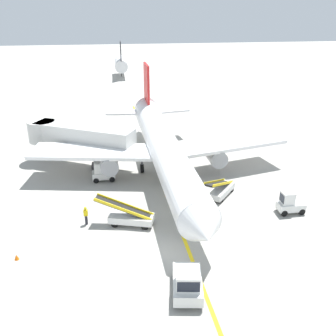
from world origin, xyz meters
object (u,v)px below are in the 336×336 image
Objects in this scene: safety_cone_nose_right at (167,194)px; baggage_tug_near_wing at (102,172)px; pushback_tug at (188,282)px; jet_bridge at (74,136)px; safety_cone_nose_left at (17,257)px; belt_loader_aft_hold at (130,216)px; ground_crew_marshaller at (86,215)px; belt_loader_forward_hold at (220,189)px; airliner at (163,147)px; baggage_tug_by_cargo_door at (290,204)px.

baggage_tug_near_wing is at bearing 144.24° from safety_cone_nose_right.
jet_bridge is at bearing 111.10° from pushback_tug.
baggage_tug_near_wing reaches higher than safety_cone_nose_left.
jet_bridge is 15.59m from belt_loader_aft_hold.
ground_crew_marshaller is 6.63m from safety_cone_nose_left.
belt_loader_aft_hold is at bearing -74.68° from baggage_tug_near_wing.
safety_cone_nose_left is at bearing -155.80° from belt_loader_forward_hold.
safety_cone_nose_right is at bearing -93.23° from airliner.
pushback_tug reaches higher than safety_cone_nose_left.
baggage_tug_by_cargo_door is (10.37, -9.44, -2.49)m from airliner.
belt_loader_aft_hold is at bearing -128.93° from safety_cone_nose_right.
belt_loader_forward_hold is at bearing -24.22° from baggage_tug_near_wing.
jet_bridge is at bearing 98.14° from ground_crew_marshaller.
airliner reaches higher than belt_loader_forward_hold.
baggage_tug_by_cargo_door is (11.10, 9.40, -0.07)m from pushback_tug.
safety_cone_nose_left is (-12.03, 5.41, -0.77)m from pushback_tug.
airliner is at bearing 66.79° from belt_loader_aft_hold.
ground_crew_marshaller is (-18.22, 0.41, -0.02)m from baggage_tug_by_cargo_door.
safety_cone_nose_left is (-17.74, -7.97, -0.56)m from belt_loader_forward_hold.
ground_crew_marshaller is at bearing 172.14° from belt_loader_aft_hold.
airliner reaches higher than jet_bridge.
safety_cone_nose_right is (-10.64, 4.62, -0.71)m from baggage_tug_by_cargo_door.
pushback_tug reaches higher than baggage_tug_near_wing.
safety_cone_nose_left is (-2.95, -18.12, -3.32)m from jet_bridge.
baggage_tug_near_wing is at bearing 151.58° from baggage_tug_by_cargo_door.
belt_loader_aft_hold is 11.72× the size of safety_cone_nose_left.
airliner is at bearing 132.41° from belt_loader_forward_hold.
belt_loader_forward_hold is (11.63, -5.23, -0.15)m from baggage_tug_near_wing.
baggage_tug_by_cargo_door is at bearing 0.45° from belt_loader_aft_hold.
belt_loader_forward_hold and belt_loader_aft_hold have the same top height.
safety_cone_nose_right is at bearing 34.59° from safety_cone_nose_left.
baggage_tug_by_cargo_door is 0.52× the size of belt_loader_forward_hold.
baggage_tug_near_wing is 19.35m from baggage_tug_by_cargo_door.
belt_loader_forward_hold is at bearing -47.59° from airliner.
belt_loader_forward_hold is 10.69× the size of safety_cone_nose_left.
belt_loader_forward_hold is 0.91× the size of belt_loader_aft_hold.
safety_cone_nose_left is at bearing -145.41° from safety_cone_nose_right.
airliner reaches higher than safety_cone_nose_left.
jet_bridge is at bearing 80.74° from safety_cone_nose_left.
jet_bridge is 18.15m from belt_loader_forward_hold.
safety_cone_nose_left is at bearing -114.84° from baggage_tug_near_wing.
safety_cone_nose_right is (3.82, 4.73, -0.56)m from belt_loader_aft_hold.
belt_loader_forward_hold is 5.32m from safety_cone_nose_right.
baggage_tug_near_wing is at bearing -178.06° from airliner.
safety_cone_nose_left is at bearing -155.88° from belt_loader_aft_hold.
baggage_tug_by_cargo_door is at bearing -28.42° from baggage_tug_near_wing.
ground_crew_marshaller is at bearing 125.96° from pushback_tug.
safety_cone_nose_right is at bearing 29.10° from ground_crew_marshaller.
baggage_tug_near_wing is (-6.65, -0.22, -2.49)m from airliner.
pushback_tug is at bearing -92.21° from airliner.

